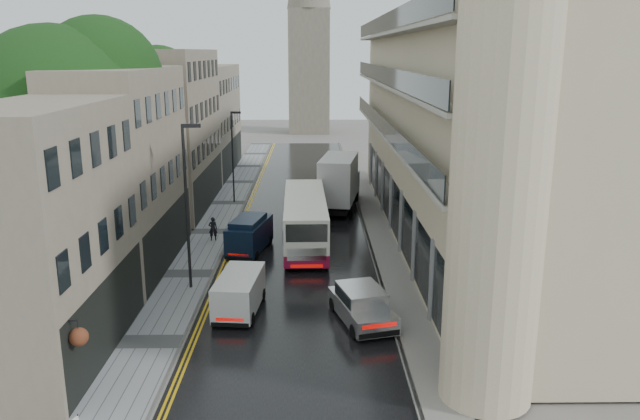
{
  "coord_description": "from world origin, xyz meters",
  "views": [
    {
      "loc": [
        0.93,
        -13.23,
        11.96
      ],
      "look_at": [
        1.32,
        18.0,
        4.0
      ],
      "focal_mm": 35.0,
      "sensor_mm": 36.0,
      "label": 1
    }
  ],
  "objects_px": {
    "tree_far": "(135,131)",
    "tree_near": "(61,148)",
    "white_van": "(214,305)",
    "cream_bus": "(286,235)",
    "navy_van": "(228,240)",
    "white_lorry": "(322,187)",
    "silver_hatchback": "(354,321)",
    "lamp_post_near": "(187,209)",
    "pedestrian": "(213,229)",
    "lamp_post_far": "(233,158)"
  },
  "relations": [
    {
      "from": "cream_bus",
      "to": "navy_van",
      "type": "xyz_separation_m",
      "value": [
        -3.41,
        0.27,
        -0.4
      ]
    },
    {
      "from": "tree_near",
      "to": "lamp_post_far",
      "type": "distance_m",
      "value": 17.82
    },
    {
      "from": "tree_far",
      "to": "white_van",
      "type": "height_order",
      "value": "tree_far"
    },
    {
      "from": "tree_near",
      "to": "lamp_post_far",
      "type": "height_order",
      "value": "tree_near"
    },
    {
      "from": "tree_near",
      "to": "lamp_post_near",
      "type": "xyz_separation_m",
      "value": [
        7.11,
        -2.85,
        -2.63
      ]
    },
    {
      "from": "white_lorry",
      "to": "lamp_post_far",
      "type": "xyz_separation_m",
      "value": [
        -7.07,
        3.59,
        1.61
      ]
    },
    {
      "from": "lamp_post_far",
      "to": "tree_far",
      "type": "bearing_deg",
      "value": -150.26
    },
    {
      "from": "navy_van",
      "to": "lamp_post_near",
      "type": "height_order",
      "value": "lamp_post_near"
    },
    {
      "from": "white_lorry",
      "to": "navy_van",
      "type": "bearing_deg",
      "value": -109.1
    },
    {
      "from": "tree_near",
      "to": "white_lorry",
      "type": "distance_m",
      "value": 19.45
    },
    {
      "from": "white_van",
      "to": "lamp_post_far",
      "type": "distance_m",
      "value": 23.48
    },
    {
      "from": "navy_van",
      "to": "pedestrian",
      "type": "relative_size",
      "value": 2.89
    },
    {
      "from": "tree_near",
      "to": "white_lorry",
      "type": "relative_size",
      "value": 1.72
    },
    {
      "from": "tree_far",
      "to": "lamp_post_near",
      "type": "relative_size",
      "value": 1.48
    },
    {
      "from": "silver_hatchback",
      "to": "tree_far",
      "type": "bearing_deg",
      "value": 109.4
    },
    {
      "from": "tree_far",
      "to": "silver_hatchback",
      "type": "distance_m",
      "value": 26.89
    },
    {
      "from": "tree_far",
      "to": "cream_bus",
      "type": "height_order",
      "value": "tree_far"
    },
    {
      "from": "pedestrian",
      "to": "cream_bus",
      "type": "bearing_deg",
      "value": 137.82
    },
    {
      "from": "tree_far",
      "to": "silver_hatchback",
      "type": "relative_size",
      "value": 2.82
    },
    {
      "from": "navy_van",
      "to": "silver_hatchback",
      "type": "bearing_deg",
      "value": -46.25
    },
    {
      "from": "navy_van",
      "to": "lamp_post_far",
      "type": "height_order",
      "value": "lamp_post_far"
    },
    {
      "from": "tree_far",
      "to": "white_lorry",
      "type": "bearing_deg",
      "value": -2.27
    },
    {
      "from": "tree_far",
      "to": "pedestrian",
      "type": "height_order",
      "value": "tree_far"
    },
    {
      "from": "tree_near",
      "to": "pedestrian",
      "type": "distance_m",
      "value": 10.74
    },
    {
      "from": "white_van",
      "to": "pedestrian",
      "type": "xyz_separation_m",
      "value": [
        -2.01,
        12.63,
        -0.07
      ]
    },
    {
      "from": "lamp_post_near",
      "to": "tree_far",
      "type": "bearing_deg",
      "value": 108.11
    },
    {
      "from": "navy_van",
      "to": "lamp_post_far",
      "type": "relative_size",
      "value": 0.61
    },
    {
      "from": "tree_far",
      "to": "white_van",
      "type": "bearing_deg",
      "value": -66.64
    },
    {
      "from": "white_lorry",
      "to": "pedestrian",
      "type": "distance_m",
      "value": 10.08
    },
    {
      "from": "white_lorry",
      "to": "white_van",
      "type": "height_order",
      "value": "white_lorry"
    },
    {
      "from": "cream_bus",
      "to": "white_lorry",
      "type": "height_order",
      "value": "white_lorry"
    },
    {
      "from": "cream_bus",
      "to": "navy_van",
      "type": "relative_size",
      "value": 2.52
    },
    {
      "from": "cream_bus",
      "to": "navy_van",
      "type": "bearing_deg",
      "value": 173.99
    },
    {
      "from": "cream_bus",
      "to": "white_van",
      "type": "distance_m",
      "value": 9.46
    },
    {
      "from": "silver_hatchback",
      "to": "lamp_post_near",
      "type": "bearing_deg",
      "value": 128.94
    },
    {
      "from": "white_van",
      "to": "cream_bus",
      "type": "bearing_deg",
      "value": 77.92
    },
    {
      "from": "cream_bus",
      "to": "lamp_post_near",
      "type": "bearing_deg",
      "value": -137.13
    },
    {
      "from": "navy_van",
      "to": "cream_bus",
      "type": "bearing_deg",
      "value": 7.21
    },
    {
      "from": "silver_hatchback",
      "to": "lamp_post_near",
      "type": "distance_m",
      "value": 10.59
    },
    {
      "from": "cream_bus",
      "to": "white_van",
      "type": "height_order",
      "value": "cream_bus"
    },
    {
      "from": "tree_far",
      "to": "tree_near",
      "type": "bearing_deg",
      "value": -91.32
    },
    {
      "from": "silver_hatchback",
      "to": "navy_van",
      "type": "height_order",
      "value": "navy_van"
    },
    {
      "from": "pedestrian",
      "to": "lamp_post_near",
      "type": "bearing_deg",
      "value": 85.32
    },
    {
      "from": "white_lorry",
      "to": "silver_hatchback",
      "type": "relative_size",
      "value": 1.82
    },
    {
      "from": "navy_van",
      "to": "pedestrian",
      "type": "xyz_separation_m",
      "value": [
        -1.44,
        3.36,
        -0.26
      ]
    },
    {
      "from": "silver_hatchback",
      "to": "navy_van",
      "type": "relative_size",
      "value": 0.99
    },
    {
      "from": "tree_far",
      "to": "pedestrian",
      "type": "bearing_deg",
      "value": -48.43
    },
    {
      "from": "cream_bus",
      "to": "white_lorry",
      "type": "relative_size",
      "value": 1.39
    },
    {
      "from": "navy_van",
      "to": "lamp_post_far",
      "type": "xyz_separation_m",
      "value": [
        -1.38,
        13.97,
        2.59
      ]
    },
    {
      "from": "tree_near",
      "to": "silver_hatchback",
      "type": "xyz_separation_m",
      "value": [
        15.21,
        -8.73,
        -6.1
      ]
    }
  ]
}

